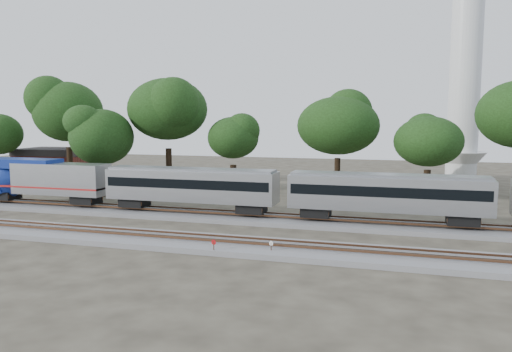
{
  "coord_description": "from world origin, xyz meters",
  "views": [
    {
      "loc": [
        17.74,
        -37.77,
        9.44
      ],
      "look_at": [
        5.15,
        5.0,
        4.3
      ],
      "focal_mm": 35.0,
      "sensor_mm": 36.0,
      "label": 1
    }
  ],
  "objects": [
    {
      "name": "tree_1",
      "position": [
        -25.69,
        19.94,
        10.33
      ],
      "size": [
        10.51,
        10.51,
        14.82
      ],
      "color": "black",
      "rests_on": "ground"
    },
    {
      "name": "switch_stand_white",
      "position": [
        9.25,
        -5.25,
        0.67
      ],
      "size": [
        0.32,
        0.17,
        1.05
      ],
      "rotation": [
        0.0,
        0.0,
        -0.42
      ],
      "color": "#512D19",
      "rests_on": "ground"
    },
    {
      "name": "tree_4",
      "position": [
        -1.95,
        19.29,
        7.11
      ],
      "size": [
        7.25,
        7.25,
        10.23
      ],
      "color": "black",
      "rests_on": "ground"
    },
    {
      "name": "tree_3",
      "position": [
        -10.55,
        19.3,
        10.59
      ],
      "size": [
        10.77,
        10.77,
        15.19
      ],
      "color": "black",
      "rests_on": "ground"
    },
    {
      "name": "ground",
      "position": [
        0.0,
        0.0,
        0.0
      ],
      "size": [
        160.0,
        160.0,
        0.0
      ],
      "primitive_type": "plane",
      "color": "#383328",
      "rests_on": "ground"
    },
    {
      "name": "tree_2",
      "position": [
        -17.04,
        14.63,
        7.21
      ],
      "size": [
        7.35,
        7.35,
        10.36
      ],
      "color": "black",
      "rests_on": "ground"
    },
    {
      "name": "switch_stand_red",
      "position": [
        5.42,
        -6.28,
        0.72
      ],
      "size": [
        0.35,
        0.11,
        1.12
      ],
      "rotation": [
        0.0,
        0.0,
        -0.22
      ],
      "color": "#512D19",
      "rests_on": "ground"
    },
    {
      "name": "switch_lever",
      "position": [
        5.45,
        -5.37,
        0.15
      ],
      "size": [
        0.52,
        0.33,
        0.3
      ],
      "primitive_type": "cube",
      "rotation": [
        0.0,
        0.0,
        0.06
      ],
      "color": "#512D19",
      "rests_on": "ground"
    },
    {
      "name": "train",
      "position": [
        16.72,
        6.0,
        3.14
      ],
      "size": [
        87.93,
        3.03,
        4.46
      ],
      "color": "#B2B4B9",
      "rests_on": "ground"
    },
    {
      "name": "tree_6",
      "position": [
        20.48,
        21.0,
        6.88
      ],
      "size": [
        7.01,
        7.01,
        9.89
      ],
      "color": "black",
      "rests_on": "ground"
    },
    {
      "name": "brick_building",
      "position": [
        -31.15,
        24.48,
        2.56
      ],
      "size": [
        11.15,
        8.31,
        5.08
      ],
      "rotation": [
        0.0,
        0.0,
        0.08
      ],
      "color": "maroon",
      "rests_on": "ground"
    },
    {
      "name": "tree_5",
      "position": [
        10.11,
        23.6,
        8.56
      ],
      "size": [
        8.71,
        8.71,
        12.29
      ],
      "color": "black",
      "rests_on": "ground"
    },
    {
      "name": "track_far",
      "position": [
        0.0,
        6.0,
        0.21
      ],
      "size": [
        160.0,
        5.0,
        0.73
      ],
      "color": "slate",
      "rests_on": "ground"
    },
    {
      "name": "track_near",
      "position": [
        0.0,
        -4.0,
        0.21
      ],
      "size": [
        160.0,
        5.0,
        0.73
      ],
      "color": "slate",
      "rests_on": "ground"
    }
  ]
}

